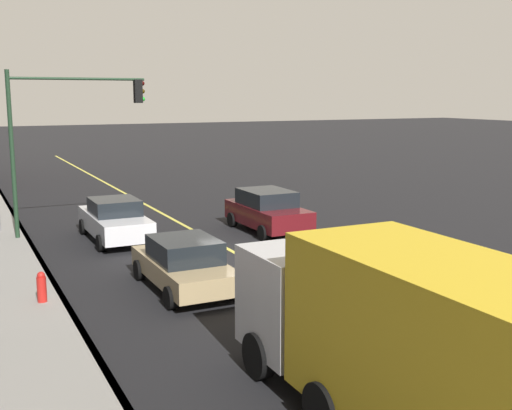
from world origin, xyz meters
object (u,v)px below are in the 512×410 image
at_px(car_white, 115,220).
at_px(truck_yellow, 395,335).
at_px(traffic_light_mast, 64,123).
at_px(car_maroon, 267,210).
at_px(fire_hydrant, 42,290).
at_px(car_red, 483,282).
at_px(car_tan, 184,264).

bearing_deg(car_white, truck_yellow, -177.38).
bearing_deg(car_white, traffic_light_mast, 45.96).
distance_m(car_maroon, fire_hydrant, 10.89).
bearing_deg(car_red, car_white, 28.87).
height_order(truck_yellow, fire_hydrant, truck_yellow).
distance_m(car_white, traffic_light_mast, 4.05).
distance_m(car_red, car_maroon, 10.66).
bearing_deg(car_tan, fire_hydrant, 87.26).
height_order(car_tan, truck_yellow, truck_yellow).
bearing_deg(fire_hydrant, car_maroon, -58.92).
height_order(car_white, car_tan, car_white).
bearing_deg(truck_yellow, car_red, -56.86).
bearing_deg(traffic_light_mast, car_tan, -168.44).
height_order(truck_yellow, traffic_light_mast, traffic_light_mast).
relative_size(car_red, truck_yellow, 0.63).
xyz_separation_m(car_tan, traffic_light_mast, (8.27, 1.69, 3.57)).
relative_size(car_white, fire_hydrant, 4.94).
xyz_separation_m(car_maroon, car_white, (1.09, 5.82, -0.06)).
distance_m(car_red, fire_hydrant, 11.16).
height_order(traffic_light_mast, fire_hydrant, traffic_light_mast).
xyz_separation_m(car_white, fire_hydrant, (-6.71, 3.50, -0.32)).
xyz_separation_m(car_white, traffic_light_mast, (1.38, 1.43, 3.53)).
height_order(car_tan, fire_hydrant, car_tan).
relative_size(car_red, fire_hydrant, 4.63).
bearing_deg(truck_yellow, car_maroon, -19.56).
height_order(car_white, fire_hydrant, car_white).
relative_size(truck_yellow, traffic_light_mast, 1.11).
bearing_deg(fire_hydrant, car_white, -27.53).
bearing_deg(car_white, car_tan, -177.81).
bearing_deg(car_maroon, fire_hydrant, 121.08).
xyz_separation_m(car_white, truck_yellow, (-15.49, -0.71, 0.86)).
bearing_deg(truck_yellow, car_tan, 2.95).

